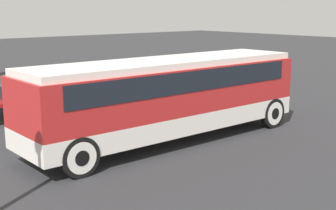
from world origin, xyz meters
TOP-DOWN VIEW (x-y plane):
  - ground_plane at (0.00, 0.00)m, footprint 120.00×120.00m
  - tour_bus at (0.10, -0.00)m, footprint 10.71×2.68m
  - parked_car_near at (2.59, 4.87)m, footprint 4.51×1.87m
  - parked_car_mid at (-1.98, 7.02)m, footprint 4.34×1.80m

SIDE VIEW (x-z plane):
  - ground_plane at x=0.00m, z-range 0.00..0.00m
  - parked_car_near at x=2.59m, z-range 0.00..1.37m
  - parked_car_mid at x=-1.98m, z-range 0.00..1.41m
  - tour_bus at x=0.10m, z-range 0.32..3.24m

